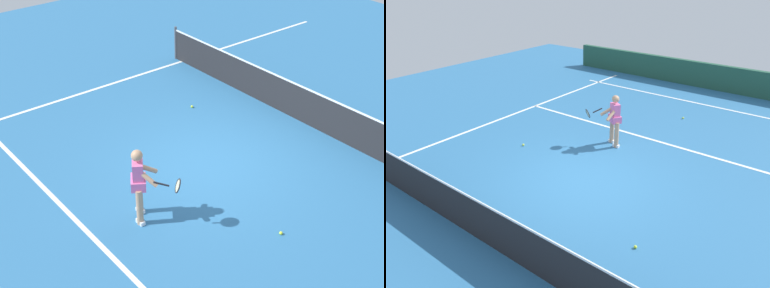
# 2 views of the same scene
# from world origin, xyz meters

# --- Properties ---
(ground_plane) EXTENTS (25.80, 25.80, 0.00)m
(ground_plane) POSITION_xyz_m (0.00, 0.00, 0.00)
(ground_plane) COLOR teal
(service_line_marking) EXTENTS (9.78, 0.10, 0.01)m
(service_line_marking) POSITION_xyz_m (0.00, -3.26, 0.00)
(service_line_marking) COLOR white
(service_line_marking) RESTS_ON ground
(sideline_left_marking) EXTENTS (0.10, 17.85, 0.01)m
(sideline_left_marking) POSITION_xyz_m (-4.89, 0.00, 0.00)
(sideline_left_marking) COLOR white
(sideline_left_marking) RESTS_ON ground
(court_net) EXTENTS (10.46, 0.08, 1.04)m
(court_net) POSITION_xyz_m (0.00, 3.11, 0.48)
(court_net) COLOR #4C4C51
(court_net) RESTS_ON ground
(tennis_player) EXTENTS (1.08, 0.76, 1.55)m
(tennis_player) POSITION_xyz_m (0.64, -2.21, 0.85)
(tennis_player) COLOR tan
(tennis_player) RESTS_ON ground
(tennis_ball_near) EXTENTS (0.07, 0.07, 0.07)m
(tennis_ball_near) POSITION_xyz_m (-2.31, 1.43, 0.03)
(tennis_ball_near) COLOR #D1E533
(tennis_ball_near) RESTS_ON ground
(tennis_ball_mid) EXTENTS (0.07, 0.07, 0.07)m
(tennis_ball_mid) POSITION_xyz_m (2.69, -0.47, 0.03)
(tennis_ball_mid) COLOR #D1E533
(tennis_ball_mid) RESTS_ON ground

